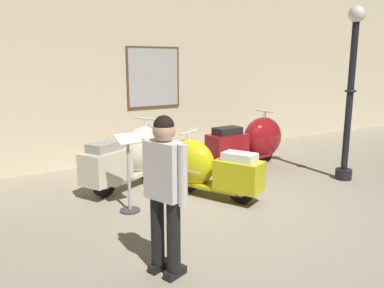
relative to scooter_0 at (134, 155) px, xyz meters
name	(u,v)px	position (x,y,z in m)	size (l,w,h in m)	color
ground_plane	(247,212)	(0.80, -1.96, -0.50)	(60.00, 60.00, 0.00)	gray
showroom_back_wall	(128,63)	(0.61, 1.62, 1.49)	(18.00, 0.63, 3.99)	beige
scooter_0	(134,155)	(0.00, 0.00, 0.00)	(1.82, 1.26, 1.09)	black
scooter_1	(204,167)	(0.69, -1.07, -0.05)	(1.08, 1.64, 0.98)	black
scooter_2	(252,141)	(2.49, -0.06, -0.01)	(1.79, 0.62, 1.07)	black
lamppost	(350,90)	(3.24, -1.64, 1.05)	(0.28, 0.28, 2.91)	black
visitor_0	(165,185)	(-0.88, -2.78, 0.40)	(0.33, 0.50, 1.55)	black
info_stanchion	(129,180)	(-0.54, -1.08, -0.05)	(0.34, 0.28, 1.08)	#333338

